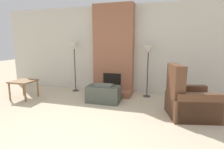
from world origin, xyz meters
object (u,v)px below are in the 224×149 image
at_px(ottoman, 103,94).
at_px(side_table, 23,83).
at_px(armchair, 188,102).
at_px(floor_lamp_right, 148,51).
at_px(floor_lamp_left, 74,48).

bearing_deg(ottoman, side_table, -172.47).
bearing_deg(armchair, side_table, 76.35).
height_order(armchair, floor_lamp_right, floor_lamp_right).
height_order(ottoman, floor_lamp_left, floor_lamp_left).
distance_m(armchair, floor_lamp_right, 1.77).
bearing_deg(armchair, ottoman, 66.61).
xyz_separation_m(side_table, floor_lamp_right, (3.23, 1.08, 0.85)).
xyz_separation_m(side_table, floor_lamp_left, (1.00, 1.08, 0.92)).
xyz_separation_m(floor_lamp_left, floor_lamp_right, (2.23, 0.00, -0.07)).
relative_size(ottoman, side_table, 1.45).
xyz_separation_m(ottoman, armchair, (1.95, -0.38, 0.09)).
bearing_deg(floor_lamp_right, ottoman, -142.72).
bearing_deg(floor_lamp_left, side_table, -132.81).
relative_size(floor_lamp_left, floor_lamp_right, 1.05).
bearing_deg(side_table, floor_lamp_left, 47.19).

